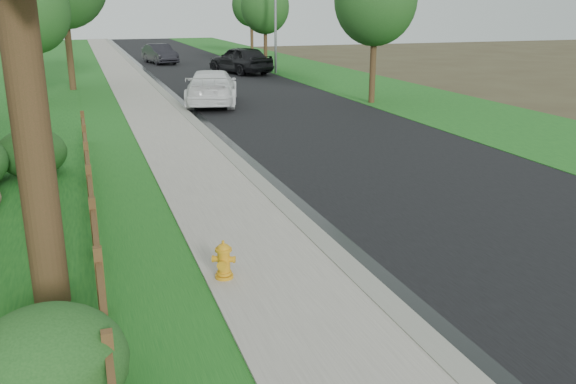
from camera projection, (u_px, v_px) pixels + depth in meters
name	position (u px, v px, depth m)	size (l,w,h in m)	color
ground	(427.00, 379.00, 7.31)	(120.00, 120.00, 0.00)	#3E3522
road	(208.00, 73.00, 40.38)	(8.00, 90.00, 0.02)	black
curb	(143.00, 74.00, 39.07)	(0.40, 90.00, 0.12)	gray
wet_gutter	(149.00, 75.00, 39.19)	(0.50, 90.00, 0.00)	black
sidewalk	(123.00, 75.00, 38.67)	(2.20, 90.00, 0.10)	gray
grass_strip	(91.00, 77.00, 38.09)	(1.60, 90.00, 0.06)	#165019
lawn_near	(1.00, 80.00, 36.48)	(9.00, 90.00, 0.04)	#165019
verge_far	(305.00, 69.00, 42.52)	(6.00, 90.00, 0.04)	#165019
ranch_fence	(92.00, 204.00, 11.80)	(0.12, 16.92, 1.10)	#472F17
fire_hydrant	(224.00, 261.00, 9.71)	(0.41, 0.34, 0.64)	gold
white_suv	(212.00, 87.00, 27.16)	(2.18, 5.36, 1.56)	white
dark_car_mid	(240.00, 60.00, 39.72)	(2.09, 5.20, 1.77)	black
dark_car_far	(160.00, 54.00, 46.54)	(1.55, 4.44, 1.46)	black
streetlight	(274.00, 2.00, 38.48)	(1.75, 0.81, 7.92)	gray
shrub_a	(48.00, 366.00, 6.45)	(1.69, 1.69, 1.27)	#1C4719
shrub_c	(32.00, 153.00, 15.81)	(1.75, 1.75, 1.26)	#1C4719
tree_near_left	(31.00, 11.00, 26.31)	(3.33, 3.33, 5.90)	#3E3119
tree_near_right	(375.00, 0.00, 26.54)	(3.64, 3.64, 6.55)	#3E3119
tree_mid_right	(265.00, 7.00, 41.70)	(3.32, 3.32, 6.02)	#3E3119
tree_far_right	(251.00, 5.00, 52.56)	(3.34, 3.34, 6.17)	#3E3119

